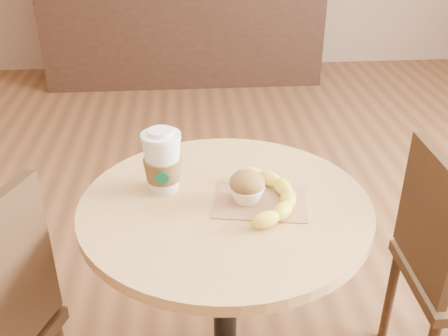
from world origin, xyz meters
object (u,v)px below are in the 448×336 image
object	(u,v)px
coffee_cup	(163,163)
muffin	(247,187)
banana	(271,195)
cafe_table	(225,260)

from	to	relation	value
coffee_cup	muffin	size ratio (longest dim) A/B	1.87
muffin	banana	bearing A→B (deg)	-8.31
coffee_cup	banana	distance (m)	0.30
coffee_cup	muffin	bearing A→B (deg)	-19.77
cafe_table	coffee_cup	distance (m)	0.33
cafe_table	muffin	world-z (taller)	muffin
muffin	coffee_cup	bearing A→B (deg)	159.19
muffin	banana	world-z (taller)	muffin
cafe_table	banana	xyz separation A→B (m)	(0.12, -0.01, 0.22)
coffee_cup	banana	world-z (taller)	coffee_cup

